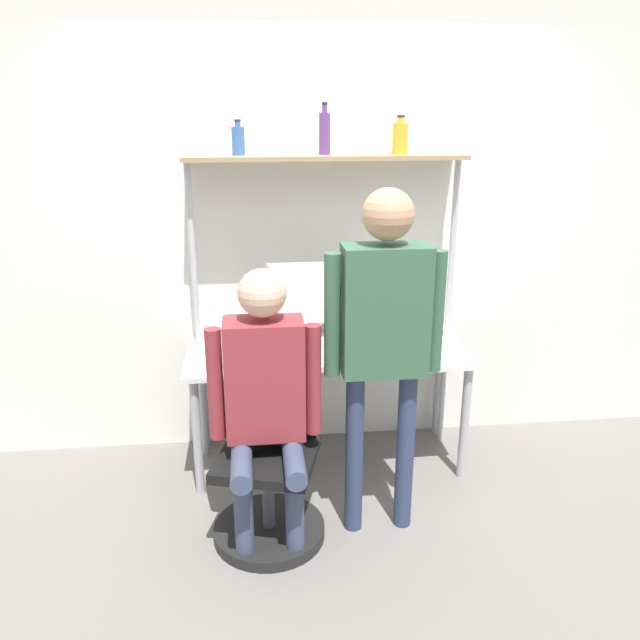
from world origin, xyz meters
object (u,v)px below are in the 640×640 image
object	(u,v)px
laptop	(253,349)
bottle_amber	(400,138)
person_standing	(384,322)
bottle_purple	(325,133)
office_chair	(270,483)
bottle_blue	(238,140)
cell_phone	(303,362)
person_seated	(265,390)
monitor	(313,299)

from	to	relation	value
laptop	bottle_amber	bearing A→B (deg)	17.46
bottle_amber	person_standing	bearing A→B (deg)	-106.14
bottle_purple	laptop	bearing A→B (deg)	-148.10
person_standing	bottle_purple	bearing A→B (deg)	102.50
laptop	office_chair	distance (m)	0.75
bottle_purple	bottle_blue	size ratio (longest dim) A/B	1.47
cell_phone	person_seated	xyz separation A→B (m)	(-0.22, -0.51, 0.08)
laptop	person_seated	xyz separation A→B (m)	(0.05, -0.59, 0.02)
monitor	bottle_purple	world-z (taller)	bottle_purple
cell_phone	person_standing	bearing A→B (deg)	-55.02
person_seated	bottle_amber	xyz separation A→B (m)	(0.80, 0.85, 1.09)
cell_phone	bottle_purple	size ratio (longest dim) A/B	0.55
monitor	person_standing	xyz separation A→B (m)	(0.25, -0.83, 0.12)
office_chair	bottle_blue	xyz separation A→B (m)	(-0.10, 0.81, 1.61)
office_chair	bottle_blue	distance (m)	1.80
cell_phone	bottle_blue	world-z (taller)	bottle_blue
bottle_purple	bottle_blue	distance (m)	0.47
bottle_blue	bottle_amber	bearing A→B (deg)	-0.00
cell_phone	office_chair	world-z (taller)	office_chair
cell_phone	person_standing	distance (m)	0.70
laptop	person_seated	distance (m)	0.59
laptop	person_standing	distance (m)	0.88
person_standing	bottle_blue	distance (m)	1.31
office_chair	person_standing	xyz separation A→B (m)	(0.55, -0.02, 0.83)
bottle_amber	bottle_purple	bearing A→B (deg)	180.00
person_seated	person_standing	world-z (taller)	person_standing
bottle_amber	monitor	bearing A→B (deg)	179.31
monitor	laptop	world-z (taller)	monitor
monitor	bottle_amber	distance (m)	1.04
laptop	bottle_blue	distance (m)	1.13
office_chair	person_seated	size ratio (longest dim) A/B	0.67
office_chair	bottle_amber	bearing A→B (deg)	45.67
cell_phone	bottle_blue	distance (m)	1.25
cell_phone	person_seated	world-z (taller)	person_seated
monitor	person_seated	xyz separation A→B (m)	(-0.31, -0.86, -0.17)
office_chair	person_standing	bearing A→B (deg)	-1.65
cell_phone	bottle_amber	distance (m)	1.35
cell_phone	bottle_purple	distance (m)	1.26
laptop	monitor	bearing A→B (deg)	37.03
person_standing	bottle_purple	size ratio (longest dim) A/B	6.34
office_chair	bottle_purple	xyz separation A→B (m)	(0.37, 0.81, 1.65)
person_standing	bottle_purple	world-z (taller)	bottle_purple
bottle_purple	bottle_amber	distance (m)	0.42
laptop	office_chair	size ratio (longest dim) A/B	0.32
person_standing	person_seated	bearing A→B (deg)	-176.86
person_seated	bottle_amber	bearing A→B (deg)	46.88
person_seated	cell_phone	bearing A→B (deg)	66.54
monitor	cell_phone	xyz separation A→B (m)	(-0.09, -0.35, -0.26)
person_standing	bottle_blue	size ratio (longest dim) A/B	9.32
person_standing	laptop	bearing A→B (deg)	137.78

